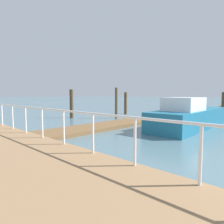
# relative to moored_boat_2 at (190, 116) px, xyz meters

# --- Properties ---
(ground_plane) EXTENTS (300.00, 300.00, 0.00)m
(ground_plane) POSITION_rel_moored_boat_2_xyz_m (-4.98, 14.49, -0.67)
(ground_plane) COLOR slate
(floating_dock) EXTENTS (13.96, 2.00, 0.18)m
(floating_dock) POSITION_rel_moored_boat_2_xyz_m (-1.50, 3.73, -0.58)
(floating_dock) COLOR brown
(floating_dock) RESTS_ON ground_plane
(boardwalk_railing) EXTENTS (0.06, 24.85, 1.08)m
(boardwalk_railing) POSITION_rel_moored_boat_2_xyz_m (-8.13, 1.99, 0.55)
(boardwalk_railing) COLOR white
(boardwalk_railing) RESTS_ON boardwalk
(dock_piling_0) EXTENTS (0.30, 0.30, 2.37)m
(dock_piling_0) POSITION_rel_moored_boat_2_xyz_m (-1.81, 9.20, 0.52)
(dock_piling_0) COLOR #473826
(dock_piling_0) RESTS_ON ground_plane
(dock_piling_1) EXTENTS (0.26, 0.26, 2.17)m
(dock_piling_1) POSITION_rel_moored_boat_2_xyz_m (7.57, 0.22, 0.41)
(dock_piling_1) COLOR #473826
(dock_piling_1) RESTS_ON ground_plane
(dock_piling_2) EXTENTS (0.24, 0.24, 2.51)m
(dock_piling_2) POSITION_rel_moored_boat_2_xyz_m (0.61, 6.35, 0.59)
(dock_piling_2) COLOR brown
(dock_piling_2) RESTS_ON ground_plane
(dock_piling_3) EXTENTS (0.30, 0.30, 2.18)m
(dock_piling_3) POSITION_rel_moored_boat_2_xyz_m (3.92, 8.10, 0.42)
(dock_piling_3) COLOR brown
(dock_piling_3) RESTS_ON ground_plane
(moored_boat_2) EXTENTS (7.31, 2.23, 1.79)m
(moored_boat_2) POSITION_rel_moored_boat_2_xyz_m (0.00, 0.00, 0.00)
(moored_boat_2) COLOR #1E6B8C
(moored_boat_2) RESTS_ON ground_plane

